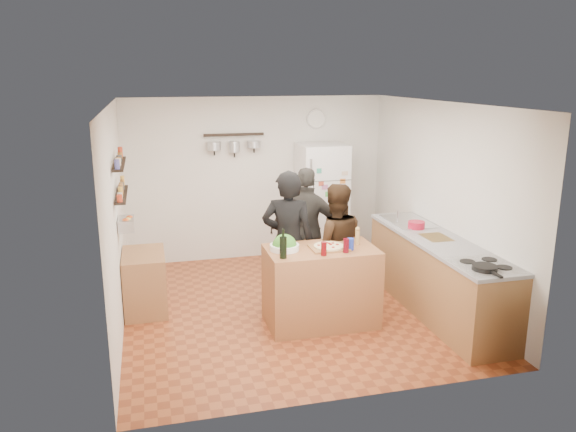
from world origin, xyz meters
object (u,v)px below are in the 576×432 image
object	(u,v)px
pepper_mill	(357,238)
person_back	(307,231)
salad_bowl	(284,247)
counter_run	(437,276)
side_table	(145,282)
fridge	(321,202)
salt_canister	(350,244)
person_center	(335,246)
red_bowl	(416,225)
wine_bottle	(283,248)
skillet	(485,268)
prep_island	(321,286)
person_left	(288,242)
wall_clock	(316,119)

from	to	relation	value
pepper_mill	person_back	xyz separation A→B (m)	(-0.34, 0.94, -0.16)
salad_bowl	counter_run	distance (m)	1.95
salad_bowl	side_table	xyz separation A→B (m)	(-1.55, 0.83, -0.58)
fridge	counter_run	bearing A→B (deg)	-71.94
pepper_mill	side_table	world-z (taller)	pepper_mill
salt_canister	person_center	distance (m)	0.62
person_center	red_bowl	distance (m)	1.12
side_table	salad_bowl	bearing A→B (deg)	-28.11
wine_bottle	skillet	xyz separation A→B (m)	(1.87, -0.89, -0.08)
counter_run	red_bowl	distance (m)	0.73
prep_island	counter_run	bearing A→B (deg)	-0.87
wine_bottle	person_back	distance (m)	1.37
skillet	fridge	distance (m)	3.45
salt_canister	person_back	world-z (taller)	person_back
person_left	person_back	xyz separation A→B (m)	(0.38, 0.52, -0.04)
prep_island	fridge	world-z (taller)	fridge
counter_run	wall_clock	bearing A→B (deg)	105.92
person_left	salt_canister	bearing A→B (deg)	155.66
person_back	red_bowl	size ratio (longest dim) A/B	7.87
salt_canister	person_center	bearing A→B (deg)	88.41
wall_clock	person_center	bearing A→B (deg)	-100.58
prep_island	salt_canister	distance (m)	0.61
person_center	skillet	bearing A→B (deg)	132.83
red_bowl	wall_clock	bearing A→B (deg)	108.26
prep_island	pepper_mill	xyz separation A→B (m)	(0.45, 0.05, 0.54)
wine_bottle	person_center	world-z (taller)	person_center
wall_clock	side_table	xyz separation A→B (m)	(-2.69, -1.73, -1.78)
person_back	side_table	xyz separation A→B (m)	(-2.08, -0.11, -0.47)
red_bowl	wall_clock	size ratio (longest dim) A/B	0.71
person_center	person_left	bearing A→B (deg)	8.26
salt_canister	side_table	distance (m)	2.56
wine_bottle	counter_run	bearing A→B (deg)	5.74
prep_island	wine_bottle	size ratio (longest dim) A/B	5.33
pepper_mill	red_bowl	xyz separation A→B (m)	(0.97, 0.44, -0.03)
prep_island	wall_clock	world-z (taller)	wall_clock
salt_canister	skillet	bearing A→B (deg)	-42.79
person_left	person_back	world-z (taller)	person_left
pepper_mill	wall_clock	size ratio (longest dim) A/B	0.56
prep_island	salad_bowl	distance (m)	0.65
counter_run	fridge	xyz separation A→B (m)	(-0.75, 2.30, 0.45)
wine_bottle	person_left	distance (m)	0.74
counter_run	side_table	xyz separation A→B (m)	(-3.44, 0.90, -0.09)
wall_clock	prep_island	bearing A→B (deg)	-105.37
salt_canister	wall_clock	bearing A→B (deg)	81.31
salt_canister	fridge	world-z (taller)	fridge
salad_bowl	counter_run	bearing A→B (deg)	-2.19
salad_bowl	red_bowl	world-z (taller)	red_bowl
person_left	person_center	bearing A→B (deg)	-159.21
person_back	counter_run	size ratio (longest dim) A/B	0.64
salt_canister	side_table	bearing A→B (deg)	156.26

